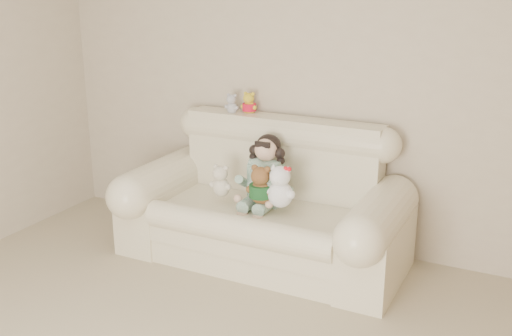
{
  "coord_description": "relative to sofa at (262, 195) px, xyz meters",
  "views": [
    {
      "loc": [
        1.66,
        -1.81,
        2.04
      ],
      "look_at": [
        -0.19,
        1.9,
        0.75
      ],
      "focal_mm": 42.91,
      "sensor_mm": 36.0,
      "label": 1
    }
  ],
  "objects": [
    {
      "name": "sofa",
      "position": [
        0.0,
        0.0,
        0.0
      ],
      "size": [
        2.1,
        0.95,
        1.03
      ],
      "primitive_type": null,
      "color": "beige",
      "rests_on": "floor"
    },
    {
      "name": "cream_teddy",
      "position": [
        -0.28,
        -0.12,
        0.13
      ],
      "size": [
        0.22,
        0.19,
        0.28
      ],
      "primitive_type": null,
      "rotation": [
        0.0,
        0.0,
        -0.35
      ],
      "color": "beige",
      "rests_on": "sofa"
    },
    {
      "name": "seated_child",
      "position": [
        -0.0,
        0.08,
        0.17
      ],
      "size": [
        0.36,
        0.43,
        0.54
      ],
      "primitive_type": null,
      "rotation": [
        0.0,
        0.0,
        -0.11
      ],
      "color": "#236748",
      "rests_on": "sofa"
    },
    {
      "name": "yellow_mini_bear",
      "position": [
        -0.31,
        0.39,
        0.6
      ],
      "size": [
        0.16,
        0.13,
        0.21
      ],
      "primitive_type": null,
      "rotation": [
        0.0,
        0.0,
        -0.21
      ],
      "color": "yellow",
      "rests_on": "sofa"
    },
    {
      "name": "white_cat",
      "position": [
        0.2,
        -0.12,
        0.17
      ],
      "size": [
        0.26,
        0.22,
        0.37
      ],
      "primitive_type": null,
      "rotation": [
        0.0,
        0.0,
        0.18
      ],
      "color": "white",
      "rests_on": "sofa"
    },
    {
      "name": "brown_teddy",
      "position": [
        0.05,
        -0.12,
        0.15
      ],
      "size": [
        0.22,
        0.17,
        0.33
      ],
      "primitive_type": null,
      "rotation": [
        0.0,
        0.0,
        -0.01
      ],
      "color": "brown",
      "rests_on": "sofa"
    },
    {
      "name": "wall_back",
      "position": [
        0.19,
        0.5,
        0.78
      ],
      "size": [
        4.5,
        0.0,
        4.5
      ],
      "primitive_type": "plane",
      "rotation": [
        1.57,
        0.0,
        0.0
      ],
      "color": "beige",
      "rests_on": "ground"
    },
    {
      "name": "grey_mini_plush",
      "position": [
        -0.44,
        0.35,
        0.59
      ],
      "size": [
        0.15,
        0.14,
        0.19
      ],
      "primitive_type": null,
      "rotation": [
        0.0,
        0.0,
        -0.42
      ],
      "color": "#B5B6BD",
      "rests_on": "sofa"
    }
  ]
}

